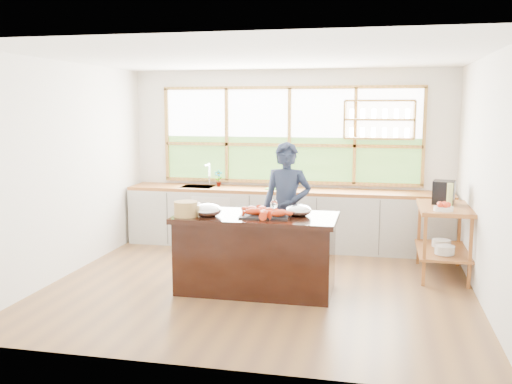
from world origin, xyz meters
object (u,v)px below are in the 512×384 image
(espresso_machine, at_px, (444,192))
(wicker_basket, at_px, (186,209))
(island, at_px, (256,253))
(cook, at_px, (287,210))

(espresso_machine, distance_m, wicker_basket, 3.32)
(island, height_order, espresso_machine, espresso_machine)
(cook, bearing_deg, wicker_basket, -134.59)
(espresso_machine, bearing_deg, cook, -152.83)
(wicker_basket, bearing_deg, island, 17.55)
(cook, height_order, wicker_basket, cook)
(espresso_machine, bearing_deg, wicker_basket, -142.29)
(island, xyz_separation_m, wicker_basket, (-0.77, -0.24, 0.53))
(wicker_basket, bearing_deg, cook, 42.74)
(island, height_order, cook, cook)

